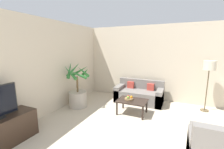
# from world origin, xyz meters

# --- Properties ---
(wall_back) EXTENTS (8.54, 0.06, 2.70)m
(wall_back) POSITION_xyz_m (0.00, 5.72, 1.35)
(wall_back) COLOR beige
(wall_back) RESTS_ON ground_plane
(wall_left) EXTENTS (0.06, 7.29, 2.70)m
(wall_left) POSITION_xyz_m (-3.50, 2.85, 1.35)
(wall_left) COLOR beige
(wall_left) RESTS_ON ground_plane
(potted_palm) EXTENTS (0.80, 0.88, 1.46)m
(potted_palm) POSITION_xyz_m (-3.04, 3.95, 0.44)
(potted_palm) COLOR #ADA393
(potted_palm) RESTS_ON ground_plane
(sofa_loveseat) EXTENTS (1.62, 0.78, 0.77)m
(sofa_loveseat) POSITION_xyz_m (-1.33, 5.20, 0.27)
(sofa_loveseat) COLOR slate
(sofa_loveseat) RESTS_ON ground_plane
(floor_lamp) EXTENTS (0.34, 0.34, 1.54)m
(floor_lamp) POSITION_xyz_m (0.70, 5.28, 1.32)
(floor_lamp) COLOR brown
(floor_lamp) RESTS_ON ground_plane
(coffee_table) EXTENTS (0.84, 0.61, 0.41)m
(coffee_table) POSITION_xyz_m (-1.27, 4.17, 0.36)
(coffee_table) COLOR black
(coffee_table) RESTS_ON ground_plane
(fruit_bowl) EXTENTS (0.25, 0.25, 0.04)m
(fruit_bowl) POSITION_xyz_m (-1.38, 4.19, 0.43)
(fruit_bowl) COLOR #997A4C
(fruit_bowl) RESTS_ON coffee_table
(apple_red) EXTENTS (0.07, 0.07, 0.07)m
(apple_red) POSITION_xyz_m (-1.41, 4.22, 0.49)
(apple_red) COLOR red
(apple_red) RESTS_ON fruit_bowl
(apple_green) EXTENTS (0.08, 0.08, 0.08)m
(apple_green) POSITION_xyz_m (-1.39, 4.13, 0.49)
(apple_green) COLOR olive
(apple_green) RESTS_ON fruit_bowl
(orange_fruit) EXTENTS (0.08, 0.08, 0.08)m
(orange_fruit) POSITION_xyz_m (-1.31, 4.21, 0.50)
(orange_fruit) COLOR orange
(orange_fruit) RESTS_ON fruit_bowl
(ottoman) EXTENTS (0.65, 0.47, 0.36)m
(ottoman) POSITION_xyz_m (0.52, 3.38, 0.18)
(ottoman) COLOR slate
(ottoman) RESTS_ON ground_plane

